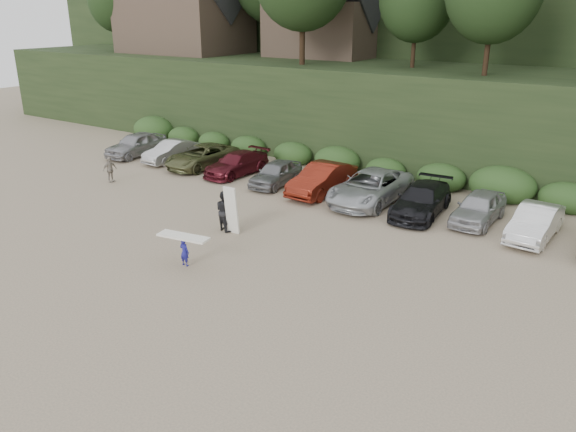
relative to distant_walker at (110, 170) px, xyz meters
The scene contains 5 objects.
ground 15.87m from the distant_walker, 17.87° to the right, with size 120.00×120.00×0.00m, color tan.
parked_cars 14.02m from the distant_walker, 21.57° to the left, with size 34.16×5.98×1.65m.
distant_walker is the anchor object (origin of this frame).
child_surfer 13.00m from the distant_walker, 27.01° to the right, with size 2.19×0.94×1.27m.
adult_surfer 10.73m from the distant_walker, 11.38° to the right, with size 1.40×0.95×2.22m.
Camera 1 is at (11.15, -15.50, 9.58)m, focal length 35.00 mm.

